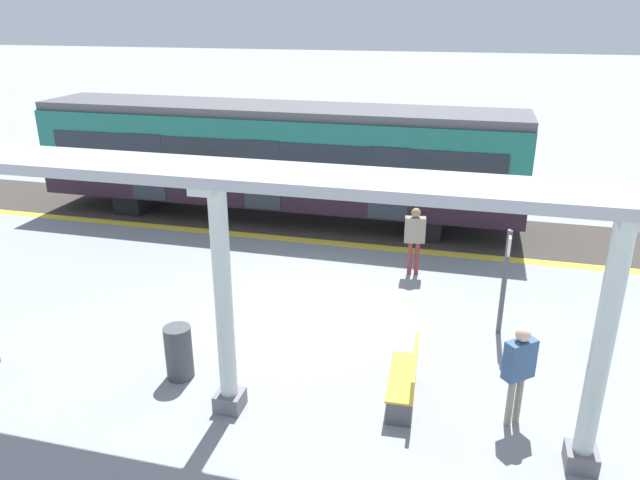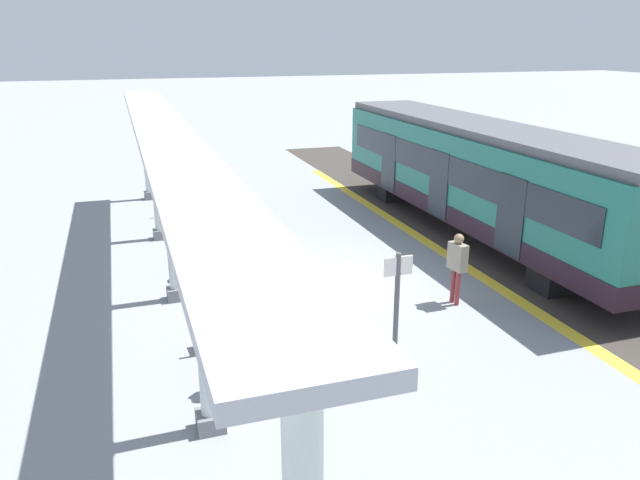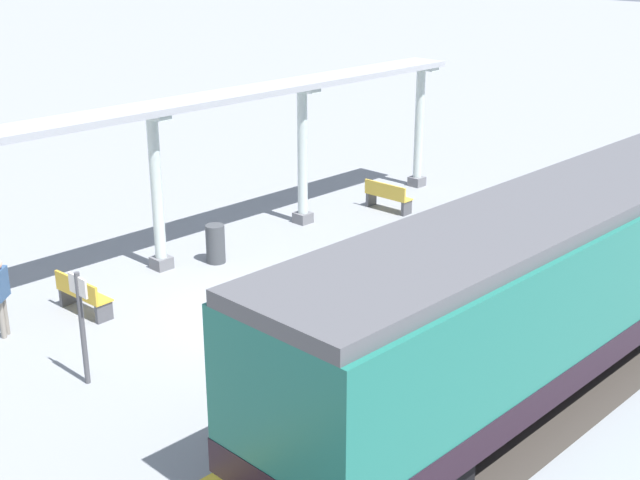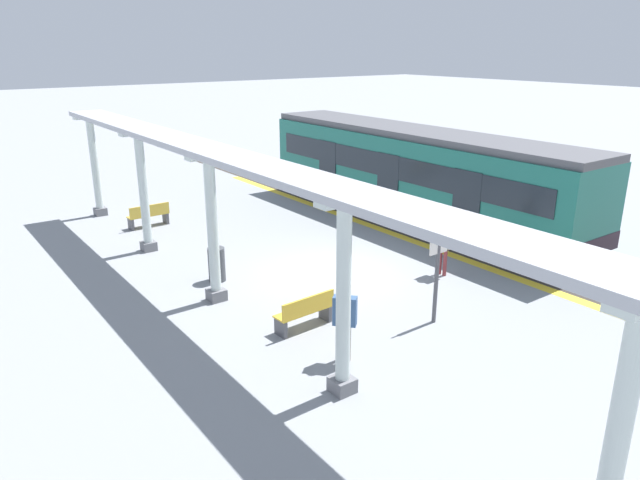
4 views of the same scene
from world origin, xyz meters
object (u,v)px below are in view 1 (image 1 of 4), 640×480
at_px(passenger_by_the_benches, 519,365).
at_px(canopy_pillar_third, 224,300).
at_px(canopy_pillar_fourth, 602,347).
at_px(bench_mid_platform, 407,377).
at_px(train_near_carriage, 276,160).
at_px(trash_bin, 179,352).
at_px(platform_info_sign, 505,273).
at_px(passenger_waiting_near_edge, 415,233).

bearing_deg(passenger_by_the_benches, canopy_pillar_third, -80.16).
distance_m(canopy_pillar_fourth, bench_mid_platform, 3.17).
distance_m(canopy_pillar_third, bench_mid_platform, 3.29).
bearing_deg(canopy_pillar_third, canopy_pillar_fourth, 90.00).
relative_size(train_near_carriage, bench_mid_platform, 9.62).
bearing_deg(trash_bin, platform_info_sign, 118.98).
height_order(train_near_carriage, passenger_by_the_benches, train_near_carriage).
bearing_deg(train_near_carriage, canopy_pillar_fourth, 39.11).
bearing_deg(canopy_pillar_fourth, canopy_pillar_third, -90.00).
bearing_deg(bench_mid_platform, canopy_pillar_third, -70.95).
bearing_deg(platform_info_sign, bench_mid_platform, -29.51).
xyz_separation_m(train_near_carriage, platform_info_sign, (5.79, 6.63, -0.51)).
xyz_separation_m(canopy_pillar_fourth, passenger_waiting_near_edge, (-6.15, -3.08, -0.90)).
height_order(train_near_carriage, platform_info_sign, train_near_carriage).
distance_m(train_near_carriage, passenger_by_the_benches, 11.06).
bearing_deg(canopy_pillar_third, bench_mid_platform, 109.05).
relative_size(train_near_carriage, passenger_waiting_near_edge, 8.58).
height_order(passenger_waiting_near_edge, passenger_by_the_benches, same).
xyz_separation_m(bench_mid_platform, platform_info_sign, (-2.73, 1.54, 0.89)).
distance_m(train_near_carriage, bench_mid_platform, 10.02).
relative_size(canopy_pillar_third, passenger_by_the_benches, 2.28).
height_order(canopy_pillar_third, platform_info_sign, canopy_pillar_third).
relative_size(train_near_carriage, canopy_pillar_fourth, 3.77).
distance_m(canopy_pillar_third, platform_info_sign, 5.69).
height_order(canopy_pillar_third, trash_bin, canopy_pillar_third).
relative_size(bench_mid_platform, trash_bin, 1.55).
relative_size(bench_mid_platform, passenger_by_the_benches, 0.89).
bearing_deg(trash_bin, passenger_by_the_benches, 91.42).
bearing_deg(train_near_carriage, trash_bin, 7.30).
relative_size(platform_info_sign, passenger_waiting_near_edge, 1.29).
distance_m(canopy_pillar_fourth, passenger_by_the_benches, 1.50).
xyz_separation_m(train_near_carriage, trash_bin, (8.84, 1.13, -1.34)).
height_order(canopy_pillar_fourth, passenger_by_the_benches, canopy_pillar_fourth).
xyz_separation_m(passenger_waiting_near_edge, passenger_by_the_benches, (5.38, 2.17, -0.00)).
bearing_deg(passenger_by_the_benches, bench_mid_platform, -95.98).
height_order(train_near_carriage, passenger_waiting_near_edge, train_near_carriage).
relative_size(canopy_pillar_fourth, platform_info_sign, 1.77).
relative_size(canopy_pillar_third, platform_info_sign, 1.77).
relative_size(canopy_pillar_fourth, trash_bin, 3.96).
bearing_deg(passenger_waiting_near_edge, bench_mid_platform, 5.15).
height_order(canopy_pillar_third, canopy_pillar_fourth, same).
bearing_deg(canopy_pillar_third, platform_info_sign, 130.57).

